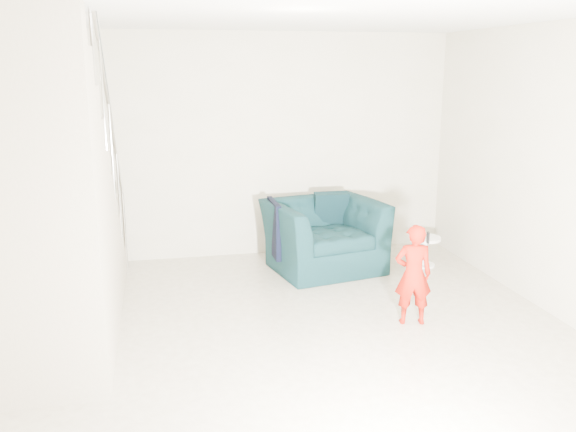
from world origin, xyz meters
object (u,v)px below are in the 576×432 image
Objects in this scene: side_table at (425,246)px; staircase at (48,236)px; toddler at (413,275)px; armchair at (324,236)px.

staircase reaches higher than side_table.
toddler is 1.73m from side_table.
toddler is 2.63× the size of side_table.
toddler is (0.37, -1.67, 0.07)m from armchair.
armchair is at bearing -66.29° from toddler.
toddler is at bearing -88.85° from armchair.
staircase is at bearing -163.72° from armchair.
side_table is 0.10× the size of staircase.
side_table is at bearing -107.26° from toddler.
armchair reaches higher than side_table.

